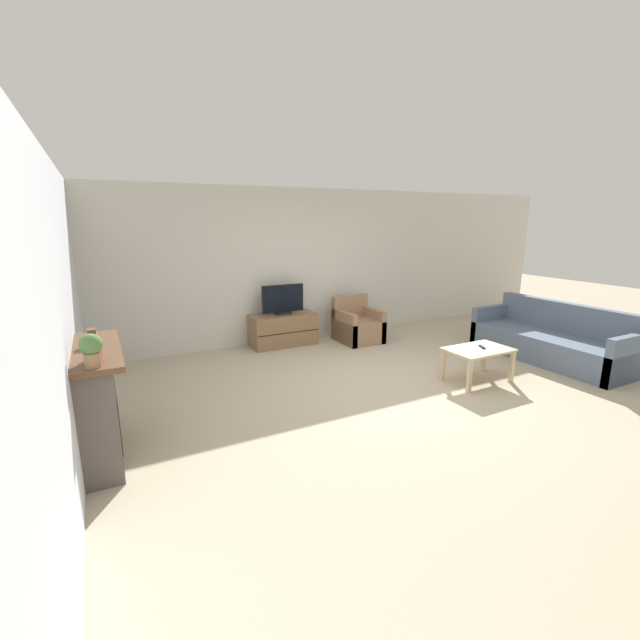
% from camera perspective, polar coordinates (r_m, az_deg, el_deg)
% --- Properties ---
extents(ground_plane, '(24.00, 24.00, 0.00)m').
position_cam_1_polar(ground_plane, '(5.85, 8.78, -8.56)').
color(ground_plane, tan).
extents(wall_back, '(12.00, 0.06, 2.70)m').
position_cam_1_polar(wall_back, '(7.80, -2.66, 7.30)').
color(wall_back, beige).
rests_on(wall_back, ground).
extents(wall_left, '(0.06, 12.00, 2.70)m').
position_cam_1_polar(wall_left, '(4.43, -30.98, 0.83)').
color(wall_left, silver).
rests_on(wall_left, ground).
extents(fireplace, '(0.42, 1.31, 1.04)m').
position_cam_1_polar(fireplace, '(4.46, -27.48, -9.70)').
color(fireplace, '#564C47').
rests_on(fireplace, ground).
extents(mantel_vase_left, '(0.14, 0.14, 0.20)m').
position_cam_1_polar(mantel_vase_left, '(3.90, -28.10, -3.64)').
color(mantel_vase_left, '#994C3D').
rests_on(mantel_vase_left, fireplace).
extents(mantel_clock, '(0.08, 0.11, 0.15)m').
position_cam_1_polar(mantel_clock, '(4.41, -28.08, -2.00)').
color(mantel_clock, brown).
rests_on(mantel_clock, fireplace).
extents(potted_plant, '(0.17, 0.17, 0.27)m').
position_cam_1_polar(potted_plant, '(3.73, -28.20, -3.37)').
color(potted_plant, '#936B4C').
rests_on(potted_plant, fireplace).
extents(tv_stand, '(1.14, 0.50, 0.55)m').
position_cam_1_polar(tv_stand, '(7.51, -4.89, -1.29)').
color(tv_stand, brown).
rests_on(tv_stand, ground).
extents(tv, '(0.76, 0.18, 0.52)m').
position_cam_1_polar(tv, '(7.40, -4.96, 2.59)').
color(tv, black).
rests_on(tv, tv_stand).
extents(armchair, '(0.70, 0.76, 0.80)m').
position_cam_1_polar(armchair, '(7.77, 4.99, -0.84)').
color(armchair, '#937051').
rests_on(armchair, ground).
extents(coffee_table, '(0.87, 0.56, 0.46)m').
position_cam_1_polar(coffee_table, '(6.17, 20.35, -4.20)').
color(coffee_table, '#CCB289').
rests_on(coffee_table, ground).
extents(remote, '(0.10, 0.15, 0.02)m').
position_cam_1_polar(remote, '(6.21, 20.79, -3.36)').
color(remote, black).
rests_on(remote, coffee_table).
extents(couch, '(0.91, 2.35, 0.87)m').
position_cam_1_polar(couch, '(7.64, 28.48, -2.57)').
color(couch, slate).
rests_on(couch, ground).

